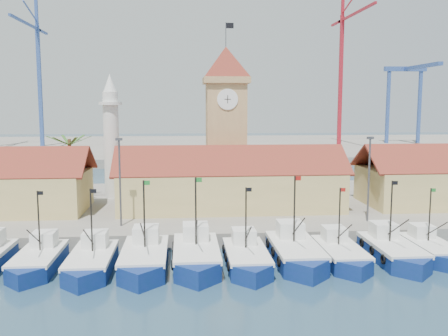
{
  "coord_description": "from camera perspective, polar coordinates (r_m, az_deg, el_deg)",
  "views": [
    {
      "loc": [
        -5.6,
        -38.72,
        13.91
      ],
      "look_at": [
        -0.9,
        18.0,
        6.6
      ],
      "focal_mm": 40.0,
      "sensor_mm": 36.0,
      "label": 1
    }
  ],
  "objects": [
    {
      "name": "ground",
      "position": [
        41.52,
        3.36,
        -12.27
      ],
      "size": [
        400.0,
        400.0,
        0.0
      ],
      "primitive_type": "plane",
      "color": "#1E3F51",
      "rests_on": "ground"
    },
    {
      "name": "quay",
      "position": [
        64.32,
        0.36,
        -4.49
      ],
      "size": [
        140.0,
        32.0,
        1.5
      ],
      "primitive_type": "cube",
      "color": "gray",
      "rests_on": "ground"
    },
    {
      "name": "terminal",
      "position": [
        149.38,
        -2.58,
        2.35
      ],
      "size": [
        240.0,
        80.0,
        2.0
      ],
      "primitive_type": "cube",
      "color": "gray",
      "rests_on": "ground"
    },
    {
      "name": "boat_2",
      "position": [
        45.46,
        -20.52,
        -10.02
      ],
      "size": [
        3.39,
        9.28,
        7.02
      ],
      "color": "navy",
      "rests_on": "ground"
    },
    {
      "name": "boat_3",
      "position": [
        43.61,
        -14.97,
        -10.49
      ],
      "size": [
        3.52,
        9.65,
        7.3
      ],
      "color": "navy",
      "rests_on": "ground"
    },
    {
      "name": "boat_4",
      "position": [
        43.38,
        -9.1,
        -10.34
      ],
      "size": [
        3.82,
        10.47,
        7.92
      ],
      "color": "navy",
      "rests_on": "ground"
    },
    {
      "name": "boat_5",
      "position": [
        43.54,
        -3.17,
        -10.17
      ],
      "size": [
        3.9,
        10.67,
        8.07
      ],
      "color": "navy",
      "rests_on": "ground"
    },
    {
      "name": "boat_6",
      "position": [
        43.22,
        2.64,
        -10.42
      ],
      "size": [
        3.49,
        9.56,
        7.24
      ],
      "color": "navy",
      "rests_on": "ground"
    },
    {
      "name": "boat_7",
      "position": [
        44.81,
        8.24,
        -9.73
      ],
      "size": [
        3.9,
        10.67,
        8.08
      ],
      "color": "navy",
      "rests_on": "ground"
    },
    {
      "name": "boat_8",
      "position": [
        45.56,
        13.26,
        -9.71
      ],
      "size": [
        3.37,
        9.23,
        6.99
      ],
      "color": "navy",
      "rests_on": "ground"
    },
    {
      "name": "boat_9",
      "position": [
        47.4,
        18.82,
        -9.16
      ],
      "size": [
        3.64,
        9.96,
        7.54
      ],
      "color": "navy",
      "rests_on": "ground"
    },
    {
      "name": "boat_10",
      "position": [
        49.56,
        22.7,
        -8.73
      ],
      "size": [
        3.22,
        8.83,
        6.68
      ],
      "color": "navy",
      "rests_on": "ground"
    },
    {
      "name": "hall_center",
      "position": [
        59.81,
        0.7,
        -2.23
      ],
      "size": [
        27.04,
        10.13,
        7.61
      ],
      "color": "#D2B973",
      "rests_on": "quay"
    },
    {
      "name": "clock_tower",
      "position": [
        64.98,
        0.21,
        5.6
      ],
      "size": [
        5.8,
        5.8,
        22.7
      ],
      "color": "tan",
      "rests_on": "quay"
    },
    {
      "name": "minaret",
      "position": [
        67.5,
        -12.76,
        3.59
      ],
      "size": [
        3.0,
        3.0,
        16.3
      ],
      "color": "silver",
      "rests_on": "quay"
    },
    {
      "name": "palm_tree",
      "position": [
        66.74,
        -17.17,
        0.4
      ],
      "size": [
        5.6,
        5.03,
        8.39
      ],
      "color": "brown",
      "rests_on": "quay"
    },
    {
      "name": "lamp_posts",
      "position": [
        51.62,
        2.1,
        -0.97
      ],
      "size": [
        80.7,
        0.25,
        9.03
      ],
      "color": "#3F3F44",
      "rests_on": "quay"
    },
    {
      "name": "crane_blue_near",
      "position": [
        151.13,
        -20.55,
        10.92
      ],
      "size": [
        1.0,
        32.6,
        40.76
      ],
      "color": "#325199",
      "rests_on": "terminal"
    },
    {
      "name": "crane_red_right",
      "position": [
        149.8,
        13.45,
        11.94
      ],
      "size": [
        1.0,
        35.05,
        43.81
      ],
      "color": "#A61926",
      "rests_on": "terminal"
    },
    {
      "name": "gantry",
      "position": [
        160.43,
        20.45,
        9.05
      ],
      "size": [
        13.0,
        22.0,
        23.2
      ],
      "color": "#325199",
      "rests_on": "terminal"
    }
  ]
}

